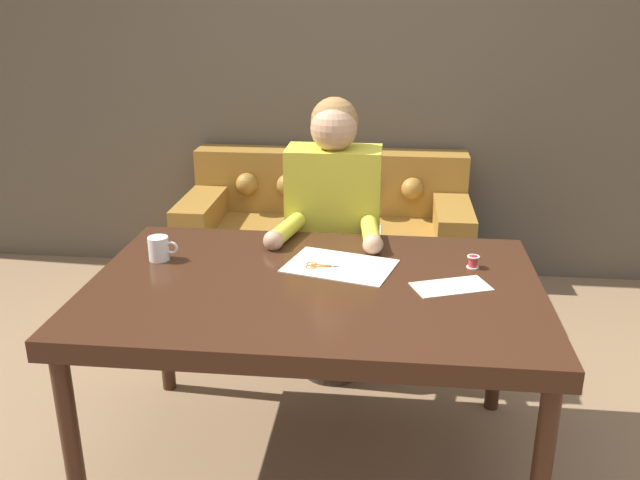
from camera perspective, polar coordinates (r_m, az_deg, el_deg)
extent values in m
cube|color=brown|center=(4.13, 4.81, 14.60)|extent=(8.00, 0.06, 2.60)
cube|color=#381E11|center=(2.36, -0.48, -4.35)|extent=(1.56, 1.02, 0.07)
cylinder|color=#381E11|center=(2.37, -20.15, -16.20)|extent=(0.06, 0.06, 0.69)
cylinder|color=#381E11|center=(3.07, -13.02, -6.58)|extent=(0.06, 0.06, 0.69)
cylinder|color=#381E11|center=(2.95, 14.75, -7.90)|extent=(0.06, 0.06, 0.69)
cube|color=olive|center=(3.98, 0.50, -1.61)|extent=(1.62, 0.77, 0.44)
cube|color=olive|center=(4.11, 0.90, 5.04)|extent=(1.62, 0.22, 0.37)
cube|color=olive|center=(4.08, -9.48, -0.14)|extent=(0.20, 0.77, 0.60)
cube|color=olive|center=(3.95, 10.83, -0.92)|extent=(0.20, 0.77, 0.60)
sphere|color=olive|center=(4.06, -6.18, 4.73)|extent=(0.13, 0.13, 0.13)
sphere|color=olive|center=(4.02, -2.76, 4.65)|extent=(0.13, 0.13, 0.13)
sphere|color=olive|center=(3.99, 0.73, 4.55)|extent=(0.13, 0.13, 0.13)
sphere|color=olive|center=(3.97, 4.25, 4.44)|extent=(0.13, 0.13, 0.13)
sphere|color=olive|center=(3.97, 7.79, 4.31)|extent=(0.13, 0.13, 0.13)
cube|color=white|center=(3.80, 2.61, 0.87)|extent=(0.34, 0.20, 0.00)
cylinder|color=#33281E|center=(3.17, 1.08, -7.26)|extent=(0.28, 0.28, 0.48)
cube|color=gold|center=(2.96, 1.15, 2.05)|extent=(0.40, 0.22, 0.60)
sphere|color=tan|center=(2.84, 1.16, 9.40)|extent=(0.20, 0.20, 0.20)
sphere|color=olive|center=(2.87, 1.22, 9.99)|extent=(0.20, 0.20, 0.20)
cylinder|color=gold|center=(2.75, -2.87, 0.85)|extent=(0.13, 0.27, 0.07)
sphere|color=tan|center=(2.64, -3.95, -0.05)|extent=(0.08, 0.08, 0.08)
cylinder|color=gold|center=(2.72, 4.30, 0.59)|extent=(0.10, 0.27, 0.07)
sphere|color=tan|center=(2.60, 4.48, -0.39)|extent=(0.08, 0.08, 0.08)
cube|color=beige|center=(2.48, 1.70, -2.19)|extent=(0.44, 0.36, 0.00)
cube|color=beige|center=(2.35, 10.98, -3.87)|extent=(0.29, 0.21, 0.00)
cube|color=silver|center=(2.47, 2.46, -2.23)|extent=(0.12, 0.03, 0.00)
cube|color=#D1511E|center=(2.46, 0.15, -2.30)|extent=(0.08, 0.02, 0.00)
torus|color=#D1511E|center=(2.46, -0.77, -2.32)|extent=(0.04, 0.04, 0.01)
cube|color=silver|center=(2.45, 2.42, -2.43)|extent=(0.12, 0.03, 0.00)
cube|color=#D1511E|center=(2.48, 0.18, -2.17)|extent=(0.08, 0.02, 0.00)
torus|color=#D1511E|center=(2.49, -0.69, -2.08)|extent=(0.04, 0.04, 0.01)
cylinder|color=silver|center=(2.47, 1.06, -2.27)|extent=(0.01, 0.01, 0.01)
cylinder|color=silver|center=(2.59, -13.44, -0.69)|extent=(0.08, 0.08, 0.09)
torus|color=silver|center=(2.58, -12.40, -0.65)|extent=(0.05, 0.01, 0.05)
cylinder|color=red|center=(2.52, 12.76, -1.80)|extent=(0.03, 0.03, 0.04)
cylinder|color=beige|center=(2.51, 12.80, -1.37)|extent=(0.04, 0.04, 0.00)
cylinder|color=beige|center=(2.53, 12.72, -2.23)|extent=(0.04, 0.04, 0.00)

